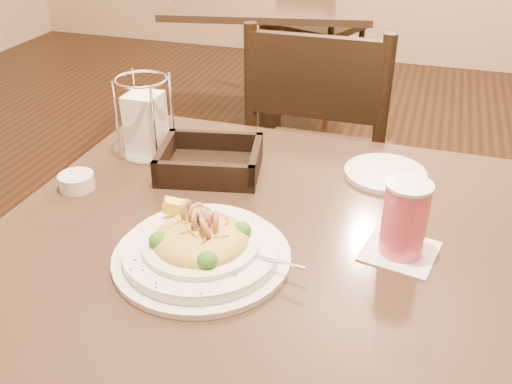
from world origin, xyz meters
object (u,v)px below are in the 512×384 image
(drink_glass, at_px, (405,219))
(dining_chair_far, at_px, (317,19))
(bread_basket, at_px, (210,163))
(napkin_caddy, at_px, (146,123))
(main_table, at_px, (253,339))
(side_plate, at_px, (385,173))
(butter_ramekin, at_px, (77,181))
(dining_chair_near, at_px, (320,159))
(background_table, at_px, (271,44))
(pasta_bowl, at_px, (201,246))

(drink_glass, bearing_deg, dining_chair_far, 105.18)
(drink_glass, relative_size, bread_basket, 0.57)
(bread_basket, relative_size, napkin_caddy, 1.32)
(main_table, height_order, side_plate, side_plate)
(main_table, distance_m, butter_ramekin, 0.46)
(side_plate, bearing_deg, dining_chair_near, 114.77)
(bread_basket, relative_size, side_plate, 1.39)
(dining_chair_near, relative_size, napkin_caddy, 5.30)
(dining_chair_near, bearing_deg, background_table, -67.03)
(dining_chair_far, relative_size, napkin_caddy, 5.30)
(napkin_caddy, bearing_deg, background_table, 97.51)
(napkin_caddy, bearing_deg, pasta_bowl, -51.03)
(butter_ramekin, bearing_deg, dining_chair_near, 65.44)
(dining_chair_far, bearing_deg, pasta_bowl, 118.96)
(background_table, xyz_separation_m, pasta_bowl, (0.48, -2.03, 0.26))
(background_table, distance_m, dining_chair_near, 1.26)
(main_table, xyz_separation_m, napkin_caddy, (-0.31, 0.24, 0.31))
(main_table, bearing_deg, napkin_caddy, 143.19)
(main_table, xyz_separation_m, butter_ramekin, (-0.38, 0.06, 0.25))
(main_table, xyz_separation_m, dining_chair_far, (-0.44, 2.56, -0.01))
(main_table, bearing_deg, drink_glass, 8.62)
(background_table, distance_m, butter_ramekin, 1.92)
(dining_chair_near, bearing_deg, napkin_caddy, 63.75)
(side_plate, bearing_deg, dining_chair_far, 105.57)
(background_table, height_order, side_plate, side_plate)
(background_table, bearing_deg, drink_glass, -67.77)
(background_table, bearing_deg, butter_ramekin, -85.12)
(napkin_caddy, xyz_separation_m, butter_ramekin, (-0.06, -0.18, -0.06))
(dining_chair_far, bearing_deg, side_plate, 126.28)
(side_plate, relative_size, butter_ramekin, 2.42)
(butter_ramekin, bearing_deg, bread_basket, 32.93)
(background_table, xyz_separation_m, butter_ramekin, (0.16, -1.89, 0.25))
(pasta_bowl, relative_size, butter_ramekin, 4.63)
(main_table, relative_size, dining_chair_far, 0.97)
(pasta_bowl, bearing_deg, bread_basket, 109.05)
(main_table, xyz_separation_m, dining_chair_near, (-0.04, 0.80, -0.01))
(dining_chair_near, relative_size, pasta_bowl, 2.93)
(background_table, xyz_separation_m, dining_chair_far, (0.10, 0.60, -0.01))
(main_table, xyz_separation_m, background_table, (-0.54, 1.95, 0.00))
(pasta_bowl, bearing_deg, butter_ramekin, 156.51)
(main_table, height_order, butter_ramekin, butter_ramekin)
(dining_chair_near, distance_m, pasta_bowl, 0.92)
(background_table, relative_size, butter_ramekin, 15.51)
(dining_chair_near, height_order, side_plate, dining_chair_near)
(background_table, height_order, dining_chair_near, dining_chair_near)
(main_table, xyz_separation_m, bread_basket, (-0.16, 0.20, 0.25))
(main_table, distance_m, side_plate, 0.42)
(background_table, distance_m, pasta_bowl, 2.11)
(background_table, xyz_separation_m, dining_chair_near, (0.50, -1.16, -0.01))
(main_table, distance_m, background_table, 2.03)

